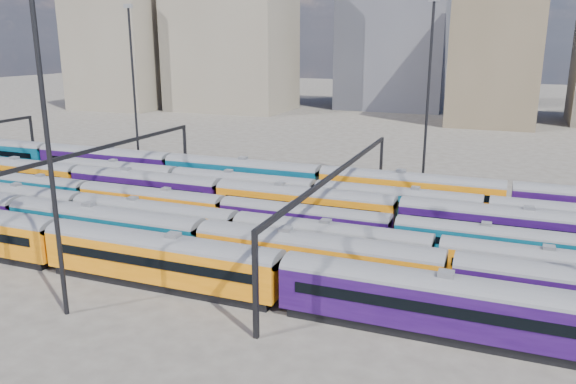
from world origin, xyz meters
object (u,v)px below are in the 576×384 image
(rake_1, at_px, (316,254))
(rake_2, at_px, (330,238))
(rake_0, at_px, (430,297))
(mast_2, at_px, (47,133))

(rake_1, bearing_deg, rake_2, 93.56)
(rake_0, bearing_deg, mast_2, -165.01)
(rake_1, xyz_separation_m, rake_2, (-0.31, 5.00, -0.33))
(rake_0, relative_size, rake_1, 1.43)
(rake_0, height_order, mast_2, mast_2)
(rake_0, distance_m, rake_2, 14.46)
(rake_2, bearing_deg, rake_0, -43.78)
(rake_2, height_order, mast_2, mast_2)
(rake_0, xyz_separation_m, rake_2, (-10.44, 10.00, -0.39))
(rake_1, bearing_deg, rake_0, -26.28)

